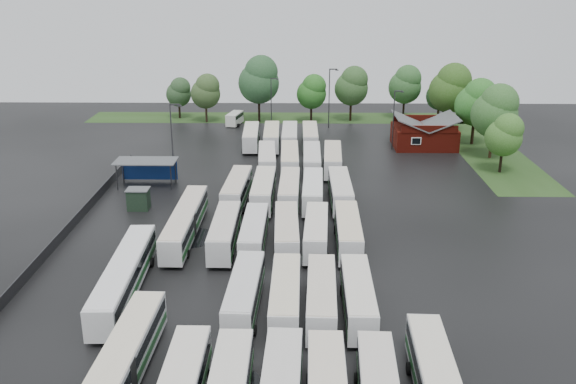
{
  "coord_description": "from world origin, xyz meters",
  "views": [
    {
      "loc": [
        3.07,
        -60.49,
        27.38
      ],
      "look_at": [
        2.0,
        12.0,
        2.5
      ],
      "focal_mm": 40.0,
      "sensor_mm": 36.0,
      "label": 1
    }
  ],
  "objects": [
    {
      "name": "artic_bus_west_a",
      "position": [
        -8.96,
        -23.33,
        1.8
      ],
      "size": [
        3.0,
        17.57,
        3.25
      ],
      "rotation": [
        0.0,
        0.0,
        -0.03
      ],
      "color": "silver",
      "rests_on": "ground"
    },
    {
      "name": "tree_north_0",
      "position": [
        -20.1,
        64.17,
        5.22
      ],
      "size": [
        4.91,
        4.9,
        8.12
      ],
      "color": "black",
      "rests_on": "ground"
    },
    {
      "name": "bus_r4c1",
      "position": [
        -1.28,
        28.66,
        1.75
      ],
      "size": [
        3.0,
        11.55,
        3.19
      ],
      "rotation": [
        0.0,
        0.0,
        0.05
      ],
      "color": "silver",
      "rests_on": "ground"
    },
    {
      "name": "artic_bus_west_b",
      "position": [
        -9.03,
        4.0,
        1.76
      ],
      "size": [
        2.64,
        17.18,
        3.18
      ],
      "rotation": [
        0.0,
        0.0,
        -0.01
      ],
      "color": "silver",
      "rests_on": "ground"
    },
    {
      "name": "bus_r2c3",
      "position": [
        5.1,
        1.52,
        1.72
      ],
      "size": [
        2.95,
        11.31,
        3.12
      ],
      "rotation": [
        0.0,
        0.0,
        -0.05
      ],
      "color": "silver",
      "rests_on": "ground"
    },
    {
      "name": "bus_r4c3",
      "position": [
        5.22,
        28.42,
        1.76
      ],
      "size": [
        2.6,
        11.52,
        3.2
      ],
      "rotation": [
        0.0,
        0.0,
        -0.01
      ],
      "color": "silver",
      "rests_on": "ground"
    },
    {
      "name": "tree_north_3",
      "position": [
        5.9,
        60.8,
        6.0
      ],
      "size": [
        5.63,
        5.63,
        9.32
      ],
      "color": "black",
      "rests_on": "ground"
    },
    {
      "name": "tree_east_4",
      "position": [
        30.39,
        61.38,
        5.44
      ],
      "size": [
        5.15,
        5.11,
        8.46
      ],
      "color": "black",
      "rests_on": "ground"
    },
    {
      "name": "bus_r4c2",
      "position": [
        2.0,
        28.46,
        1.8
      ],
      "size": [
        2.69,
        11.83,
        3.28
      ],
      "rotation": [
        0.0,
        0.0,
        0.02
      ],
      "color": "silver",
      "rests_on": "ground"
    },
    {
      "name": "bus_r5c2",
      "position": [
        1.83,
        42.04,
        1.78
      ],
      "size": [
        2.51,
        11.65,
        3.24
      ],
      "rotation": [
        0.0,
        0.0,
        -0.0
      ],
      "color": "silver",
      "rests_on": "ground"
    },
    {
      "name": "bus_r5c1",
      "position": [
        -1.14,
        41.95,
        1.79
      ],
      "size": [
        2.7,
        11.74,
        3.26
      ],
      "rotation": [
        0.0,
        0.0,
        0.02
      ],
      "color": "silver",
      "rests_on": "ground"
    },
    {
      "name": "artic_bus_west_c",
      "position": [
        -12.26,
        -9.25,
        1.82
      ],
      "size": [
        3.06,
        17.76,
        3.28
      ],
      "rotation": [
        0.0,
        0.0,
        0.03
      ],
      "color": "silver",
      "rests_on": "ground"
    },
    {
      "name": "bus_r1c2",
      "position": [
        2.14,
        -12.65,
        1.75
      ],
      "size": [
        2.56,
        11.43,
        3.17
      ],
      "rotation": [
        0.0,
        0.0,
        -0.01
      ],
      "color": "silver",
      "rests_on": "ground"
    },
    {
      "name": "tree_north_4",
      "position": [
        13.59,
        62.33,
        6.86
      ],
      "size": [
        6.44,
        6.44,
        10.66
      ],
      "color": "black",
      "rests_on": "ground"
    },
    {
      "name": "tree_east_2",
      "position": [
        32.69,
        44.59,
        7.18
      ],
      "size": [
        6.74,
        6.74,
        11.16
      ],
      "color": "black",
      "rests_on": "ground"
    },
    {
      "name": "tree_east_1",
      "position": [
        33.29,
        36.09,
        7.5
      ],
      "size": [
        7.04,
        7.04,
        11.66
      ],
      "color": "#392415",
      "rests_on": "ground"
    },
    {
      "name": "puddle_2",
      "position": [
        -8.67,
        3.77,
        0.0
      ],
      "size": [
        5.89,
        5.89,
        0.01
      ],
      "primitive_type": "cylinder",
      "color": "black",
      "rests_on": "ground"
    },
    {
      "name": "minibus",
      "position": [
        -8.77,
        58.35,
        1.3
      ],
      "size": [
        3.03,
        5.65,
        2.34
      ],
      "rotation": [
        0.0,
        0.0,
        -0.21
      ],
      "color": "silver",
      "rests_on": "ground"
    },
    {
      "name": "bus_r2c0",
      "position": [
        -4.46,
        1.2,
        1.78
      ],
      "size": [
        2.48,
        11.6,
        3.23
      ],
      "rotation": [
        0.0,
        0.0,
        -0.0
      ],
      "color": "silver",
      "rests_on": "ground"
    },
    {
      "name": "ground",
      "position": [
        0.0,
        0.0,
        0.0
      ],
      "size": [
        160.0,
        160.0,
        0.0
      ],
      "primitive_type": "plane",
      "color": "black",
      "rests_on": "ground"
    },
    {
      "name": "tree_north_5",
      "position": [
        24.17,
        64.43,
        6.8
      ],
      "size": [
        6.38,
        6.38,
        10.57
      ],
      "color": "black",
      "rests_on": "ground"
    },
    {
      "name": "tree_east_3",
      "position": [
        30.37,
        53.38,
        8.01
      ],
      "size": [
        7.52,
        7.52,
        12.45
      ],
      "color": "#372717",
      "rests_on": "ground"
    },
    {
      "name": "puddle_0",
      "position": [
        -1.72,
        -22.38,
        0.0
      ],
      "size": [
        4.72,
        4.72,
        0.01
      ],
      "primitive_type": "cylinder",
      "color": "black",
      "rests_on": "ground"
    },
    {
      "name": "bus_r3c0",
      "position": [
        -4.42,
        14.98,
        1.8
      ],
      "size": [
        3.08,
        11.89,
        3.28
      ],
      "rotation": [
        0.0,
        0.0,
        -0.05
      ],
      "color": "silver",
      "rests_on": "ground"
    },
    {
      "name": "bus_r3c2",
      "position": [
        2.13,
        14.8,
        1.75
      ],
      "size": [
        2.64,
        11.46,
        3.18
      ],
      "rotation": [
        0.0,
        0.0,
        -0.02
      ],
      "color": "silver",
      "rests_on": "ground"
    },
    {
      "name": "bus_r2c4",
      "position": [
        8.44,
        1.46,
        1.78
      ],
      "size": [
        2.71,
        11.69,
        3.24
      ],
      "rotation": [
        0.0,
        0.0,
        -0.02
      ],
      "color": "silver",
      "rests_on": "ground"
    },
    {
      "name": "lamp_post_nw",
      "position": [
        -13.95,
        24.6,
        6.18
      ],
      "size": [
        1.64,
        0.32,
        10.65
      ],
      "color": "#2D2D30",
      "rests_on": "ground"
    },
    {
      "name": "wash_shed",
      "position": [
        -17.2,
        22.02,
        2.99
      ],
      "size": [
        8.2,
        4.2,
        3.58
      ],
      "color": "#2D2D30",
      "rests_on": "ground"
    },
    {
      "name": "west_fence",
      "position": [
        -22.2,
        8.0,
        0.6
      ],
      "size": [
        0.1,
        50.0,
        1.2
      ],
      "primitive_type": "cube",
      "color": "#2D2D30",
      "rests_on": "ground"
    },
    {
      "name": "bus_r1c4",
      "position": [
        8.22,
        -12.65,
        1.74
      ],
      "size": [
        2.57,
        11.38,
        3.16
      ],
      "rotation": [
        0.0,
        0.0,
        -0.01
      ],
      "color": "silver",
      "rests_on": "ground"
    },
    {
      "name": "tree_north_1",
      "position": [
        -14.29,
        60.76,
        6.02
      ],
      "size": [
        5.66,
        5.66,
        9.37
      ],
      "color": "#36271B",
      "rests_on": "ground"
    },
    {
      "name": "lamp_post_back_w",
      "position": [
        -1.59,
        55.35,
        5.42
      ],
      "size": [
        1.44,
        0.28,
        9.34
      ],
      "color": "#2D2D30",
      "rests_on": "ground"
    },
    {
      "name": "grass_strip_north",
      "position": [
        2.0,
        64.8,
        0.01
      ],
      "size": [
        80.0,
        10.0,
        0.01
      ],
      "primitive_type": "cube",
      "color": "#254417",
      "rests_on": "ground"
    },
    {
      "name": "bus_r3c3",
      "position": [
        5.03,
        14.51,
        1.76
      ],
      "size": [
        2.83,
        11.55,
        3.19
      ],
      "rotation": [
        0.0,
        0.0,
        -0.03
      ],
      "color": "silver",
      "rests_on": "ground"
    },
    {
      "name": "grass_strip_east",
      "position": [
        34.0,
        42.8,
        0.01
      ],
      "size": [
        10.0,
        50.0,
        0.01
      ],
      "primitive_type": "cube",
      "color": "#254417",
      "rests_on": "ground"
    },
    {
      "name": "bus_r5c0",
      "position": [
        -4.54,
        42.15,
        1.74
      ],
      "size": [
        2.79,
        11.44,
        3.16
      ],
      "rotation": [
        0.0,
        0.0,
        0.03
      ],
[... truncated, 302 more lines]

